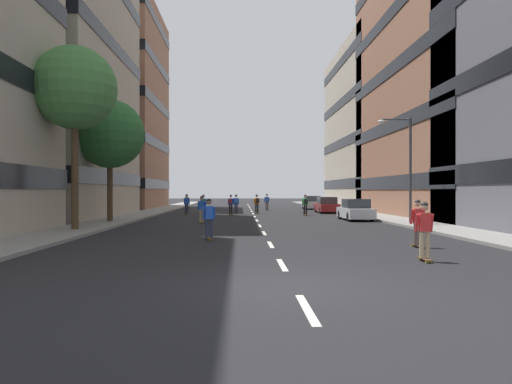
# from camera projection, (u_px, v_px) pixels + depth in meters

# --- Properties ---
(ground_plane) EXTENTS (179.19, 179.19, 0.00)m
(ground_plane) POSITION_uv_depth(u_px,v_px,m) (254.00, 215.00, 40.21)
(ground_plane) COLOR black
(sidewalk_left) EXTENTS (2.87, 82.13, 0.14)m
(sidewalk_left) POSITION_uv_depth(u_px,v_px,m) (148.00, 213.00, 43.61)
(sidewalk_left) COLOR gray
(sidewalk_left) RESTS_ON ground_plane
(sidewalk_right) EXTENTS (2.87, 82.13, 0.14)m
(sidewalk_right) POSITION_uv_depth(u_px,v_px,m) (356.00, 212.00, 44.27)
(sidewalk_right) COLOR gray
(sidewalk_right) RESTS_ON ground_plane
(lane_markings) EXTENTS (0.16, 67.20, 0.01)m
(lane_markings) POSITION_uv_depth(u_px,v_px,m) (254.00, 215.00, 40.85)
(lane_markings) COLOR silver
(lane_markings) RESTS_ON ground_plane
(building_left_mid) EXTENTS (13.77, 17.77, 25.98)m
(building_left_mid) POSITION_uv_depth(u_px,v_px,m) (29.00, 53.00, 37.38)
(building_left_mid) COLOR #B2A893
(building_left_mid) RESTS_ON ground_plane
(building_left_far) EXTENTS (13.77, 16.71, 24.17)m
(building_left_far) POSITION_uv_depth(u_px,v_px,m) (102.00, 108.00, 57.09)
(building_left_far) COLOR #9E6B51
(building_left_far) RESTS_ON ground_plane
(building_right_mid) EXTENTS (13.77, 23.21, 23.07)m
(building_right_mid) POSITION_uv_depth(u_px,v_px,m) (473.00, 75.00, 38.60)
(building_right_mid) COLOR #9E6B51
(building_right_mid) RESTS_ON ground_plane
(building_right_far) EXTENTS (13.77, 20.85, 19.72)m
(building_right_far) POSITION_uv_depth(u_px,v_px,m) (394.00, 128.00, 58.32)
(building_right_far) COLOR #BCB29E
(building_right_far) RESTS_ON ground_plane
(parked_car_near) EXTENTS (1.82, 4.40, 1.52)m
(parked_car_near) POSITION_uv_depth(u_px,v_px,m) (327.00, 206.00, 44.75)
(parked_car_near) COLOR maroon
(parked_car_near) RESTS_ON ground_plane
(parked_car_mid) EXTENTS (1.82, 4.40, 1.52)m
(parked_car_mid) POSITION_uv_depth(u_px,v_px,m) (355.00, 210.00, 33.58)
(parked_car_mid) COLOR silver
(parked_car_mid) RESTS_ON ground_plane
(parked_car_far) EXTENTS (1.82, 4.40, 1.52)m
(parked_car_far) POSITION_uv_depth(u_px,v_px,m) (312.00, 203.00, 53.94)
(parked_car_far) COLOR silver
(parked_car_far) RESTS_ON ground_plane
(street_tree_near) EXTENTS (4.28, 4.28, 9.40)m
(street_tree_near) POSITION_uv_depth(u_px,v_px,m) (75.00, 89.00, 24.18)
(street_tree_near) COLOR #4C3823
(street_tree_near) RESTS_ON sidewalk_left
(street_tree_mid) EXTENTS (4.48, 4.48, 7.92)m
(street_tree_mid) POSITION_uv_depth(u_px,v_px,m) (110.00, 134.00, 30.69)
(street_tree_mid) COLOR #4C3823
(street_tree_mid) RESTS_ON sidewalk_left
(streetlamp_right) EXTENTS (2.13, 0.30, 6.50)m
(streetlamp_right) POSITION_uv_depth(u_px,v_px,m) (405.00, 158.00, 29.23)
(streetlamp_right) COLOR #3F3F44
(streetlamp_right) RESTS_ON sidewalk_right
(skater_0) EXTENTS (0.57, 0.92, 1.78)m
(skater_0) POSITION_uv_depth(u_px,v_px,m) (257.00, 203.00, 43.04)
(skater_0) COLOR brown
(skater_0) RESTS_ON ground_plane
(skater_1) EXTENTS (0.56, 0.92, 1.78)m
(skater_1) POSITION_uv_depth(u_px,v_px,m) (209.00, 217.00, 20.17)
(skater_1) COLOR brown
(skater_1) RESTS_ON ground_plane
(skater_2) EXTENTS (0.57, 0.92, 1.78)m
(skater_2) POSITION_uv_depth(u_px,v_px,m) (231.00, 203.00, 41.12)
(skater_2) COLOR brown
(skater_2) RESTS_ON ground_plane
(skater_3) EXTENTS (0.55, 0.92, 1.78)m
(skater_3) POSITION_uv_depth(u_px,v_px,m) (418.00, 221.00, 17.44)
(skater_3) COLOR brown
(skater_3) RESTS_ON ground_plane
(skater_4) EXTENTS (0.54, 0.91, 1.78)m
(skater_4) POSITION_uv_depth(u_px,v_px,m) (236.00, 203.00, 43.02)
(skater_4) COLOR brown
(skater_4) RESTS_ON ground_plane
(skater_5) EXTENTS (0.55, 0.91, 1.78)m
(skater_5) POSITION_uv_depth(u_px,v_px,m) (204.00, 203.00, 40.56)
(skater_5) COLOR brown
(skater_5) RESTS_ON ground_plane
(skater_6) EXTENTS (0.55, 0.91, 1.78)m
(skater_6) POSITION_uv_depth(u_px,v_px,m) (305.00, 204.00, 40.12)
(skater_6) COLOR brown
(skater_6) RESTS_ON ground_plane
(skater_7) EXTENTS (0.54, 0.91, 1.78)m
(skater_7) POSITION_uv_depth(u_px,v_px,m) (425.00, 228.00, 14.02)
(skater_7) COLOR brown
(skater_7) RESTS_ON ground_plane
(skater_8) EXTENTS (0.54, 0.91, 1.78)m
(skater_8) POSITION_uv_depth(u_px,v_px,m) (267.00, 201.00, 50.93)
(skater_8) COLOR brown
(skater_8) RESTS_ON ground_plane
(skater_9) EXTENTS (0.57, 0.92, 1.78)m
(skater_9) POSITION_uv_depth(u_px,v_px,m) (187.00, 201.00, 47.81)
(skater_9) COLOR brown
(skater_9) RESTS_ON ground_plane
(skater_10) EXTENTS (0.56, 0.92, 1.78)m
(skater_10) POSITION_uv_depth(u_px,v_px,m) (187.00, 203.00, 41.71)
(skater_10) COLOR brown
(skater_10) RESTS_ON ground_plane
(skater_11) EXTENTS (0.55, 0.91, 1.78)m
(skater_11) POSITION_uv_depth(u_px,v_px,m) (202.00, 208.00, 30.59)
(skater_11) COLOR brown
(skater_11) RESTS_ON ground_plane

